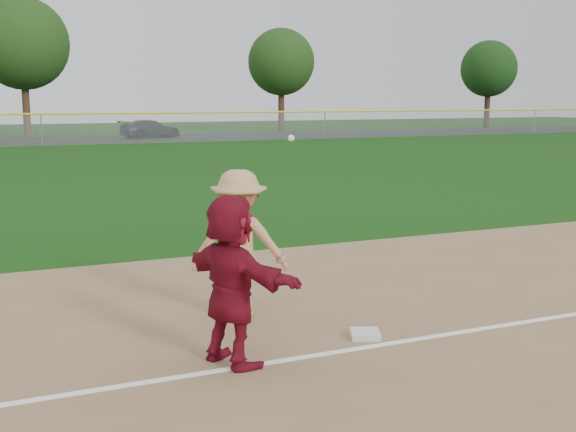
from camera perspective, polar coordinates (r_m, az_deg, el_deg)
name	(u,v)px	position (r m, az deg, el deg)	size (l,w,h in m)	color
ground	(334,330)	(9.63, 3.66, -9.00)	(160.00, 160.00, 0.00)	#113B0B
foul_line	(364,347)	(8.96, 6.06, -10.29)	(60.00, 0.10, 0.01)	white
parking_asphalt	(34,141)	(54.34, -19.43, 5.64)	(120.00, 10.00, 0.01)	black
first_base	(365,334)	(9.32, 6.11, -9.26)	(0.36, 0.36, 0.08)	silver
base_runner	(231,280)	(8.16, -4.49, -5.08)	(1.82, 0.58, 1.96)	maroon
car_right	(150,129)	(55.75, -10.81, 6.78)	(1.89, 4.65, 1.35)	black
first_base_play	(239,244)	(9.90, -3.87, -2.23)	(1.52, 1.23, 2.53)	#ABABAE
outfield_fence	(40,115)	(48.29, -18.97, 7.59)	(110.00, 0.12, 110.00)	#999EA0
tree_2	(23,44)	(59.88, -20.24, 12.66)	(7.00, 7.00, 10.58)	#3E2616
tree_3	(281,62)	(66.38, -0.54, 12.06)	(6.00, 6.00, 9.19)	#392115
tree_4	(489,69)	(76.49, 15.58, 11.13)	(5.60, 5.60, 8.67)	#311D12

